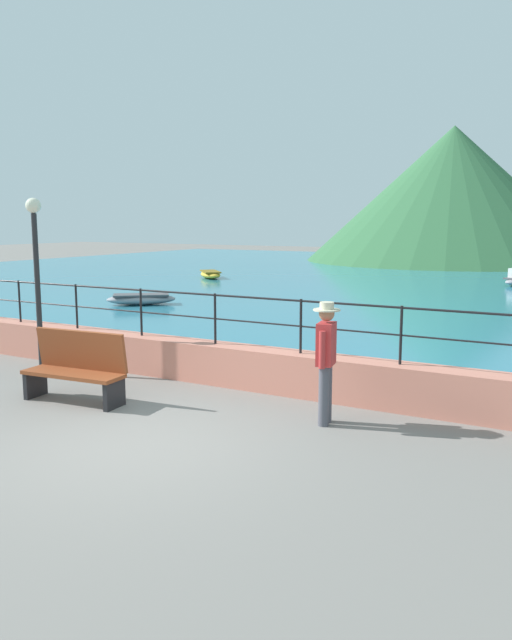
{
  "coord_description": "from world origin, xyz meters",
  "views": [
    {
      "loc": [
        5.18,
        -6.05,
        2.85
      ],
      "look_at": [
        -0.29,
        3.7,
        1.1
      ],
      "focal_mm": 35.38,
      "sensor_mm": 36.0,
      "label": 1
    }
  ],
  "objects_px": {
    "boat_2": "(141,299)",
    "lamp_post": "(36,257)",
    "person_walking": "(326,357)",
    "boat_0": "(210,274)",
    "bench_main": "(77,367)"
  },
  "relations": [
    {
      "from": "boat_0",
      "to": "boat_2",
      "type": "xyz_separation_m",
      "value": [
        3.51,
        -9.58,
        0.0
      ]
    },
    {
      "from": "person_walking",
      "to": "lamp_post",
      "type": "height_order",
      "value": "lamp_post"
    },
    {
      "from": "bench_main",
      "to": "lamp_post",
      "type": "xyz_separation_m",
      "value": [
        -1.99,
        1.06,
        1.63
      ]
    },
    {
      "from": "bench_main",
      "to": "boat_2",
      "type": "distance_m",
      "value": 11.43
    },
    {
      "from": "person_walking",
      "to": "bench_main",
      "type": "bearing_deg",
      "value": -167.56
    },
    {
      "from": "boat_2",
      "to": "bench_main",
      "type": "bearing_deg",
      "value": -55.53
    },
    {
      "from": "boat_2",
      "to": "lamp_post",
      "type": "bearing_deg",
      "value": -61.81
    },
    {
      "from": "person_walking",
      "to": "boat_0",
      "type": "bearing_deg",
      "value": 127.47
    },
    {
      "from": "lamp_post",
      "to": "bench_main",
      "type": "bearing_deg",
      "value": -28.03
    },
    {
      "from": "boat_0",
      "to": "boat_2",
      "type": "relative_size",
      "value": 0.97
    },
    {
      "from": "lamp_post",
      "to": "boat_2",
      "type": "height_order",
      "value": "lamp_post"
    },
    {
      "from": "bench_main",
      "to": "person_walking",
      "type": "height_order",
      "value": "person_walking"
    },
    {
      "from": "person_walking",
      "to": "boat_0",
      "type": "relative_size",
      "value": 0.76
    },
    {
      "from": "person_walking",
      "to": "boat_2",
      "type": "relative_size",
      "value": 0.75
    },
    {
      "from": "person_walking",
      "to": "boat_2",
      "type": "bearing_deg",
      "value": 140.53
    }
  ]
}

